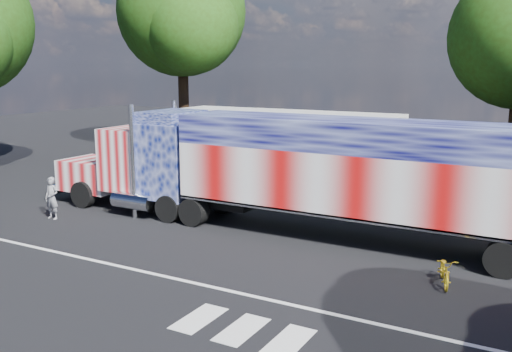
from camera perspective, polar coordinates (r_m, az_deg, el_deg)
The scene contains 7 objects.
ground at distance 19.36m, azimuth -4.38°, elevation -7.02°, with size 100.00×100.00×0.00m, color black.
lane_markings at distance 15.54m, azimuth -6.87°, elevation -11.71°, with size 30.00×2.67×0.01m.
semi_truck at distance 20.37m, azimuth 4.28°, elevation 0.63°, with size 21.15×3.34×4.51m.
coach_bus at distance 30.55m, azimuth 2.97°, elevation 3.26°, with size 12.34×2.87×3.59m.
woman at distance 23.85m, azimuth -19.74°, elevation -2.09°, with size 0.61×0.40×1.68m, color slate.
bicycle at distance 16.80m, azimuth 18.37°, elevation -8.94°, with size 0.55×1.58×0.83m, color gold.
tree_nw_a at distance 39.64m, azimuth -7.32°, elevation 15.89°, with size 8.97×8.54×13.73m.
Camera 1 is at (10.26, -15.28, 6.00)m, focal length 40.00 mm.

